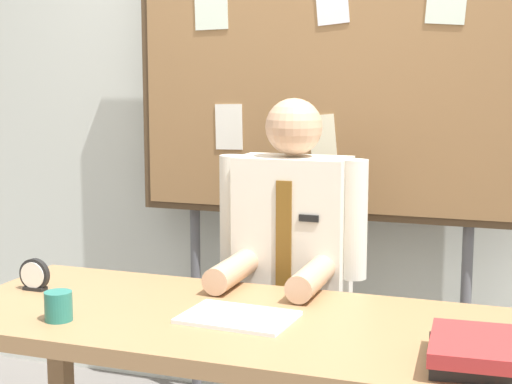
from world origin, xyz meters
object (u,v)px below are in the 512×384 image
Objects in this scene: book_stack at (471,351)px; desk_clock at (34,276)px; person at (292,300)px; bulletin_board at (323,76)px; coffee_mug at (59,306)px; open_notebook at (238,317)px; desk at (237,345)px.

desk_clock reaches higher than book_stack.
person is 0.91m from bulletin_board.
desk_clock is at bearing -128.26° from bulletin_board.
person is 15.88× the size of coffee_mug.
open_notebook is at bearing -88.79° from person.
desk_clock reaches higher than desk.
bulletin_board is (-0.00, 0.42, 0.81)m from person.
open_notebook is at bearing -58.35° from desk.
bulletin_board is at bearing 51.74° from desk_clock.
person is 4.56× the size of book_stack.
person is 1.02m from book_stack.
person is 0.92m from coffee_mug.
person is 0.59m from open_notebook.
desk_clock is (-1.42, 0.22, 0.01)m from book_stack.
book_stack is 1.44m from desk_clock.
bulletin_board is at bearing 90.02° from desk.
desk_clock is (-0.74, -0.52, 0.15)m from person.
bulletin_board is 6.86× the size of book_stack.
person reaches higher than book_stack.
bulletin_board is at bearing 90.04° from person.
desk is at bearing 23.29° from coffee_mug.
desk is 0.56m from person.
bulletin_board is 1.36m from desk_clock.
person is at bearing 132.82° from book_stack.
book_stack is at bearing -47.18° from person.
open_notebook is at bearing -89.28° from bulletin_board.
coffee_mug is at bearing -178.44° from book_stack.
desk is at bearing 121.65° from open_notebook.
desk_clock is 1.24× the size of coffee_mug.
person reaches higher than desk_clock.
book_stack is 0.69m from open_notebook.
person is 12.79× the size of desk_clock.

